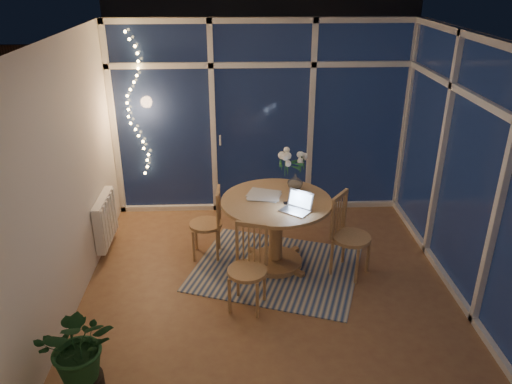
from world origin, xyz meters
TOP-DOWN VIEW (x-y plane):
  - floor at (0.00, 0.00)m, footprint 4.00×4.00m
  - ceiling at (0.00, 0.00)m, footprint 4.00×4.00m
  - wall_back at (0.00, 2.00)m, footprint 4.00×0.04m
  - wall_front at (0.00, -2.00)m, footprint 4.00×0.04m
  - wall_left at (-2.00, 0.00)m, footprint 0.04×4.00m
  - wall_right at (2.00, 0.00)m, footprint 0.04×4.00m
  - window_wall_back at (0.00, 1.96)m, footprint 4.00×0.10m
  - window_wall_right at (1.96, 0.00)m, footprint 0.10×4.00m
  - radiator at (-1.94, 0.90)m, footprint 0.10×0.70m
  - fairy_lights at (-1.65, 1.88)m, footprint 0.24×0.10m
  - garden_patio at (0.50, 5.00)m, footprint 12.00×6.00m
  - garden_fence at (0.00, 5.50)m, footprint 11.00×0.08m
  - neighbour_roof at (0.30, 8.50)m, footprint 7.00×3.00m
  - garden_shrubs at (-0.80, 3.40)m, footprint 0.90×0.90m
  - rug at (0.08, 0.35)m, footprint 2.18×1.96m
  - dining_table at (0.08, 0.45)m, footprint 1.55×1.55m
  - chair_left at (-0.73, 0.70)m, footprint 0.42×0.42m
  - chair_right at (0.89, 0.24)m, footprint 0.62×0.62m
  - chair_front at (-0.27, -0.32)m, footprint 0.52×0.52m
  - laptop at (0.25, 0.16)m, footprint 0.39×0.38m
  - flower_vase at (0.31, 0.74)m, footprint 0.26×0.26m
  - bowl at (0.40, 0.54)m, footprint 0.19×0.19m
  - newspapers at (-0.07, 0.57)m, footprint 0.41×0.35m
  - phone at (0.20, 0.36)m, footprint 0.11×0.06m
  - potted_plant at (-1.61, -1.38)m, footprint 0.59×0.53m

SIDE VIEW (x-z plane):
  - garden_patio at x=0.50m, z-range -0.11..-0.01m
  - floor at x=0.00m, z-range 0.00..0.00m
  - rug at x=0.08m, z-range 0.00..0.01m
  - potted_plant at x=-1.61m, z-range 0.00..0.76m
  - radiator at x=-1.94m, z-range 0.11..0.69m
  - dining_table at x=0.08m, z-range 0.00..0.83m
  - chair_left at x=-0.73m, z-range 0.00..0.87m
  - chair_front at x=-0.27m, z-range 0.00..0.90m
  - garden_shrubs at x=-0.80m, z-range 0.00..0.90m
  - chair_right at x=0.89m, z-range 0.00..0.96m
  - phone at x=0.20m, z-range 0.83..0.84m
  - newspapers at x=-0.07m, z-range 0.83..0.85m
  - bowl at x=0.40m, z-range 0.83..0.87m
  - garden_fence at x=0.00m, z-range 0.00..1.80m
  - flower_vase at x=0.31m, z-range 0.83..1.04m
  - laptop at x=0.25m, z-range 0.83..1.05m
  - wall_back at x=0.00m, z-range 0.00..2.60m
  - wall_front at x=0.00m, z-range 0.00..2.60m
  - wall_left at x=-2.00m, z-range 0.00..2.60m
  - wall_right at x=2.00m, z-range 0.00..2.60m
  - window_wall_back at x=0.00m, z-range 0.00..2.60m
  - window_wall_right at x=1.96m, z-range 0.00..2.60m
  - fairy_lights at x=-1.65m, z-range 0.60..2.45m
  - neighbour_roof at x=0.30m, z-range 1.10..3.30m
  - ceiling at x=0.00m, z-range 2.60..2.60m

